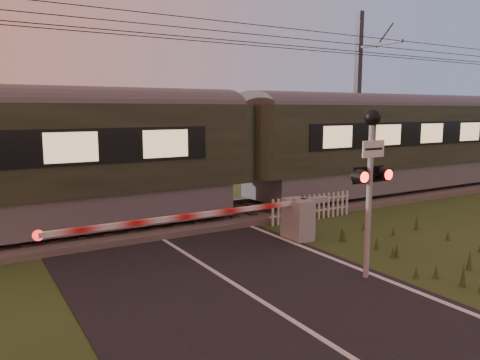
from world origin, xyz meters
TOP-DOWN VIEW (x-y plane):
  - ground at (0.00, 0.00)m, footprint 160.00×160.00m
  - road at (0.02, -0.23)m, footprint 6.00×140.00m
  - track_bed at (0.00, 6.50)m, footprint 140.00×3.40m
  - overhead_wires at (0.00, 6.50)m, footprint 120.00×0.62m
  - train at (3.29, 6.50)m, footprint 39.96×2.76m
  - boom_gate at (2.73, 3.12)m, footprint 7.47×0.83m
  - crossing_signal at (2.53, 0.07)m, footprint 0.88×0.36m
  - picket_fence at (4.85, 4.60)m, footprint 3.15×0.07m
  - catenary_mast at (10.80, 8.73)m, footprint 0.24×2.47m

SIDE VIEW (x-z plane):
  - ground at x=0.00m, z-range 0.00..0.00m
  - road at x=0.02m, z-range 0.00..0.03m
  - track_bed at x=0.00m, z-range -0.13..0.26m
  - picket_fence at x=4.85m, z-range 0.00..0.81m
  - boom_gate at x=2.73m, z-range 0.06..1.16m
  - train at x=3.29m, z-range 0.29..4.00m
  - crossing_signal at x=2.53m, z-range 0.65..4.09m
  - catenary_mast at x=10.80m, z-range 0.14..7.76m
  - overhead_wires at x=0.00m, z-range 5.41..6.04m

